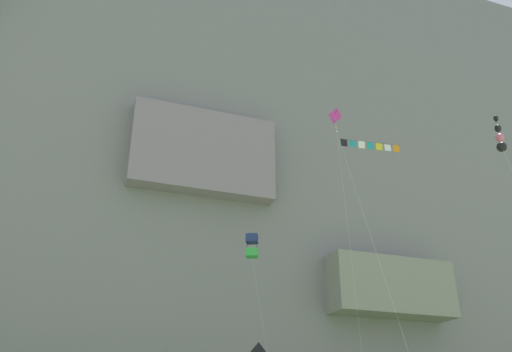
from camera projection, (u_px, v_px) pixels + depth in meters
The scene contains 5 objects.
cliff_face at pixel (179, 169), 68.42m from camera, with size 180.00×28.29×63.80m.
kite_windsock_near_cliff at pixel (500, 139), 47.88m from camera, with size 5.46×4.52×26.06m.
kite_diamond_upper_mid at pixel (337, 128), 52.03m from camera, with size 1.83×3.68×30.71m.
kite_banner_mid_left at pixel (371, 150), 44.15m from camera, with size 5.44×6.18×23.51m.
kite_box_upper_left at pixel (252, 246), 46.60m from camera, with size 2.64×2.42×17.22m.
Camera 1 is at (-11.45, -4.55, 1.81)m, focal length 37.44 mm.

